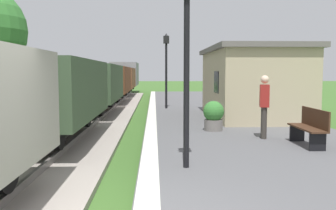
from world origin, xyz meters
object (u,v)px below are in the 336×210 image
object	(u,v)px
person_waiting	(264,104)
potted_planter	(214,115)
station_hut	(252,82)
lamp_post_near	(187,31)
bench_near_hut	(310,127)
freight_train	(103,83)
lamp_post_far	(166,57)

from	to	relation	value
person_waiting	potted_planter	size ratio (longest dim) A/B	1.87
station_hut	potted_planter	bearing A→B (deg)	-121.42
lamp_post_near	person_waiting	bearing A→B (deg)	51.26
bench_near_hut	potted_planter	bearing A→B (deg)	129.28
station_hut	freight_train	bearing A→B (deg)	137.09
person_waiting	lamp_post_near	distance (m)	4.12
freight_train	lamp_post_near	bearing A→B (deg)	-76.01
station_hut	bench_near_hut	xyz separation A→B (m)	(-0.11, -5.81, -0.93)
bench_near_hut	lamp_post_near	world-z (taller)	lamp_post_near
potted_planter	person_waiting	bearing A→B (deg)	-49.91
freight_train	bench_near_hut	world-z (taller)	freight_train
potted_planter	lamp_post_near	distance (m)	4.95
station_hut	lamp_post_far	xyz separation A→B (m)	(-3.30, 3.61, 1.15)
bench_near_hut	person_waiting	size ratio (longest dim) A/B	0.88
bench_near_hut	lamp_post_far	distance (m)	10.16
station_hut	potted_planter	size ratio (longest dim) A/B	6.33
person_waiting	lamp_post_near	bearing A→B (deg)	64.34
freight_train	lamp_post_far	distance (m)	4.63
bench_near_hut	lamp_post_far	size ratio (longest dim) A/B	0.41
freight_train	bench_near_hut	distance (m)	13.87
person_waiting	potted_planter	distance (m)	1.84
lamp_post_near	potted_planter	bearing A→B (deg)	74.23
station_hut	potted_planter	distance (m)	4.09
freight_train	bench_near_hut	xyz separation A→B (m)	(6.69, -12.13, -0.73)
station_hut	bench_near_hut	world-z (taller)	station_hut
person_waiting	lamp_post_far	xyz separation A→B (m)	(-2.37, 8.37, 1.62)
potted_planter	lamp_post_far	size ratio (longest dim) A/B	0.25
potted_planter	lamp_post_near	xyz separation A→B (m)	(-1.22, -4.32, 2.08)
lamp_post_far	freight_train	bearing A→B (deg)	142.20
freight_train	bench_near_hut	size ratio (longest dim) A/B	26.13
lamp_post_near	lamp_post_far	size ratio (longest dim) A/B	1.00
potted_planter	lamp_post_far	xyz separation A→B (m)	(-1.22, 7.01, 2.08)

